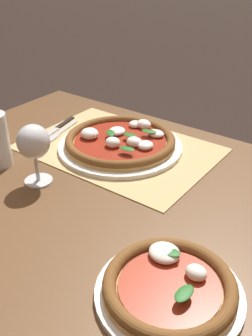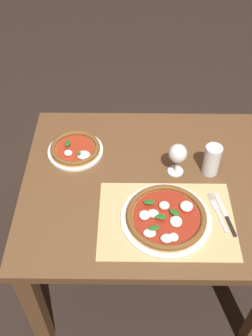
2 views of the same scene
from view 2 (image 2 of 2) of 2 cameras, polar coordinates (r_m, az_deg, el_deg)
name	(u,v)px [view 2 (image 2 of 2)]	position (r m, az deg, el deg)	size (l,w,h in m)	color
ground_plane	(145,267)	(2.31, 2.75, -14.14)	(24.00, 24.00, 0.00)	black
dining_table	(150,197)	(1.79, 3.45, -4.28)	(1.11, 0.93, 0.74)	brown
paper_placemat	(166,220)	(1.58, 5.87, -7.46)	(0.54, 0.38, 0.00)	tan
pizza_near	(166,217)	(1.56, 5.84, -7.09)	(0.36, 0.36, 0.05)	silver
pizza_far	(75,149)	(1.82, -7.35, 2.74)	(0.26, 0.26, 0.05)	silver
wine_glass	(178,155)	(1.67, 7.50, 1.95)	(0.08, 0.08, 0.16)	silver
pint_glass	(212,160)	(1.73, 12.34, 1.09)	(0.07, 0.07, 0.15)	silver
fork	(217,212)	(1.63, 13.13, -6.22)	(0.06, 0.20, 0.00)	#B7B7BC
knife	(225,214)	(1.63, 14.20, -6.51)	(0.06, 0.21, 0.01)	black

